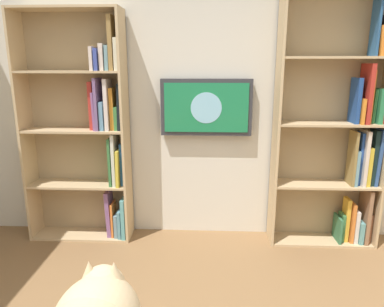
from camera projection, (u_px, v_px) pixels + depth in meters
The scene contains 4 objects.
wall_back at pixel (201, 94), 3.26m from camera, with size 4.52×0.06×2.70m, color silver.
bookshelf_left at pixel (342, 132), 3.12m from camera, with size 0.95×0.28×2.23m.
bookshelf_right at pixel (89, 131), 3.23m from camera, with size 0.94×0.28×2.08m.
wall_mounted_tv at pixel (206, 107), 3.21m from camera, with size 0.82×0.07×0.51m.
Camera 1 is at (-0.08, 1.07, 1.61)m, focal length 33.26 mm.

